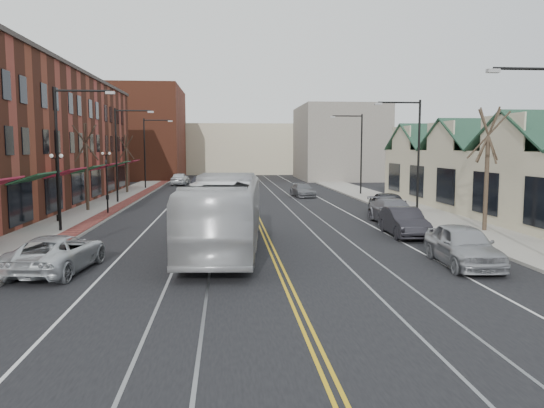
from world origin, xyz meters
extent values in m
plane|color=black|center=(0.00, 0.00, 0.00)|extent=(160.00, 160.00, 0.00)
cube|color=gray|center=(-12.00, 20.00, 0.07)|extent=(4.00, 120.00, 0.15)
cube|color=gray|center=(12.00, 20.00, 0.07)|extent=(4.00, 120.00, 0.15)
cube|color=brown|center=(-19.00, 27.00, 5.50)|extent=(10.00, 50.00, 11.00)
cube|color=beige|center=(18.00, 20.00, 2.30)|extent=(8.00, 36.00, 4.60)
cube|color=brown|center=(-16.00, 70.00, 7.00)|extent=(14.00, 18.00, 14.00)
cube|color=beige|center=(0.00, 85.00, 4.50)|extent=(22.00, 14.00, 9.00)
cube|color=slate|center=(15.00, 65.00, 5.50)|extent=(12.00, 16.00, 11.00)
cylinder|color=black|center=(-11.50, 16.00, 4.15)|extent=(0.16, 0.16, 8.00)
cylinder|color=black|center=(-10.00, 16.00, 7.95)|extent=(3.00, 0.12, 0.12)
cube|color=#999999|center=(-8.50, 16.00, 7.85)|extent=(0.50, 0.25, 0.15)
cylinder|color=black|center=(-11.50, 32.00, 4.15)|extent=(0.16, 0.16, 8.00)
cylinder|color=black|center=(-10.00, 32.00, 7.95)|extent=(3.00, 0.12, 0.12)
cube|color=#999999|center=(-8.50, 32.00, 7.85)|extent=(0.50, 0.25, 0.15)
cylinder|color=black|center=(-11.50, 48.00, 4.15)|extent=(0.16, 0.16, 8.00)
cylinder|color=black|center=(-10.00, 48.00, 7.95)|extent=(3.00, 0.12, 0.12)
cube|color=#999999|center=(-8.50, 48.00, 7.85)|extent=(0.50, 0.25, 0.15)
cylinder|color=black|center=(10.00, 6.00, 7.95)|extent=(3.00, 0.12, 0.12)
cube|color=#999999|center=(8.50, 6.00, 7.85)|extent=(0.50, 0.25, 0.15)
cylinder|color=black|center=(11.50, 22.00, 4.15)|extent=(0.16, 0.16, 8.00)
cylinder|color=black|center=(10.00, 22.00, 7.95)|extent=(3.00, 0.12, 0.12)
cube|color=#999999|center=(8.50, 22.00, 7.85)|extent=(0.50, 0.25, 0.15)
cylinder|color=black|center=(11.50, 38.00, 4.15)|extent=(0.16, 0.16, 8.00)
cylinder|color=black|center=(10.00, 38.00, 7.95)|extent=(3.00, 0.12, 0.12)
cube|color=#999999|center=(8.50, 38.00, 7.85)|extent=(0.50, 0.25, 0.15)
cylinder|color=black|center=(-12.80, 20.00, 0.35)|extent=(0.28, 0.28, 0.40)
cylinder|color=black|center=(-12.80, 20.00, 2.15)|extent=(0.14, 0.14, 4.00)
cube|color=black|center=(-12.80, 20.00, 4.15)|extent=(0.60, 0.06, 0.06)
sphere|color=white|center=(-13.10, 20.00, 4.30)|extent=(0.24, 0.24, 0.24)
sphere|color=white|center=(-12.50, 20.00, 4.30)|extent=(0.24, 0.24, 0.24)
cylinder|color=black|center=(-12.80, 34.00, 0.35)|extent=(0.28, 0.28, 0.40)
cylinder|color=black|center=(-12.80, 34.00, 2.15)|extent=(0.14, 0.14, 4.00)
cube|color=black|center=(-12.80, 34.00, 4.15)|extent=(0.60, 0.06, 0.06)
sphere|color=white|center=(-13.10, 34.00, 4.30)|extent=(0.24, 0.24, 0.24)
sphere|color=white|center=(-12.50, 34.00, 4.30)|extent=(0.24, 0.24, 0.24)
cylinder|color=#382B21|center=(-12.50, 26.00, 2.60)|extent=(0.24, 0.24, 4.90)
cylinder|color=#382B21|center=(-12.50, 26.00, 5.15)|extent=(0.58, 1.37, 2.90)
cylinder|color=#382B21|center=(-12.50, 26.00, 5.15)|extent=(1.60, 0.66, 2.78)
cylinder|color=#382B21|center=(-12.50, 26.00, 5.15)|extent=(0.53, 1.23, 2.96)
cylinder|color=#382B21|center=(-12.50, 26.00, 5.15)|extent=(1.69, 1.03, 2.64)
cylinder|color=#382B21|center=(-12.50, 26.00, 5.15)|extent=(1.78, 1.29, 2.48)
cylinder|color=#382B21|center=(-12.50, 42.00, 2.42)|extent=(0.24, 0.24, 4.55)
cylinder|color=#382B21|center=(-12.50, 42.00, 4.80)|extent=(0.55, 1.28, 2.69)
cylinder|color=#382B21|center=(-12.50, 42.00, 4.80)|extent=(1.49, 0.62, 2.58)
cylinder|color=#382B21|center=(-12.50, 42.00, 4.80)|extent=(0.50, 1.15, 2.75)
cylinder|color=#382B21|center=(-12.50, 42.00, 4.80)|extent=(1.57, 0.97, 2.45)
cylinder|color=#382B21|center=(-12.50, 42.00, 4.80)|extent=(1.66, 1.20, 2.30)
cylinder|color=#382B21|center=(12.50, 14.00, 2.78)|extent=(0.24, 0.24, 5.25)
cylinder|color=#382B21|center=(12.50, 14.00, 5.50)|extent=(0.61, 1.46, 3.10)
cylinder|color=#382B21|center=(12.50, 14.00, 5.50)|extent=(1.70, 0.70, 2.97)
cylinder|color=#382B21|center=(12.50, 14.00, 5.50)|extent=(0.56, 1.31, 3.17)
cylinder|color=#382B21|center=(12.50, 14.00, 5.50)|extent=(1.80, 1.10, 2.82)
cylinder|color=#382B21|center=(12.50, 14.00, 5.50)|extent=(1.90, 1.37, 2.65)
cylinder|color=#592D19|center=(-11.20, 8.00, 0.16)|extent=(0.60, 0.60, 0.02)
cylinder|color=black|center=(-10.60, 24.00, 1.75)|extent=(0.12, 0.12, 3.20)
imported|color=black|center=(-10.60, 24.00, 3.50)|extent=(0.18, 0.15, 0.90)
imported|color=#BCBDBF|center=(-2.19, 9.87, 1.77)|extent=(3.97, 12.90, 3.54)
imported|color=silver|center=(-8.69, 6.28, 0.73)|extent=(3.03, 5.52, 1.46)
imported|color=#9C9EA3|center=(7.50, 5.90, 0.85)|extent=(2.31, 5.12, 1.70)
imported|color=#232127|center=(7.50, 13.16, 0.78)|extent=(1.82, 4.81, 1.57)
imported|color=slate|center=(8.41, 17.76, 0.79)|extent=(2.34, 5.51, 1.58)
imported|color=black|center=(9.30, 21.46, 0.85)|extent=(2.02, 5.01, 1.71)
imported|color=black|center=(-4.71, 44.70, 0.83)|extent=(2.34, 5.19, 1.65)
imported|color=slate|center=(5.36, 36.72, 0.65)|extent=(2.31, 4.66, 1.30)
imported|color=silver|center=(-8.00, 53.97, 0.82)|extent=(2.34, 4.98, 1.65)
camera|label=1|loc=(-2.11, -14.62, 4.82)|focal=35.00mm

